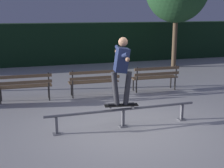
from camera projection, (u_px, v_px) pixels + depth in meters
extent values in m
plane|color=#ADAAA8|center=(124.00, 128.00, 7.08)|extent=(90.00, 90.00, 0.00)
cube|color=black|center=(63.00, 43.00, 15.75)|extent=(24.00, 1.20, 2.08)
cylinder|color=slate|center=(123.00, 109.00, 7.07)|extent=(3.65, 0.06, 0.06)
cube|color=slate|center=(56.00, 126.00, 6.67)|extent=(0.06, 0.06, 0.39)
cube|color=slate|center=(57.00, 134.00, 6.72)|extent=(0.18, 0.18, 0.01)
cube|color=slate|center=(123.00, 119.00, 7.12)|extent=(0.06, 0.06, 0.39)
cube|color=slate|center=(123.00, 126.00, 7.16)|extent=(0.18, 0.18, 0.01)
cube|color=slate|center=(182.00, 112.00, 7.57)|extent=(0.06, 0.06, 0.39)
cube|color=slate|center=(181.00, 119.00, 7.61)|extent=(0.18, 0.18, 0.01)
cube|color=black|center=(121.00, 105.00, 7.03)|extent=(0.80, 0.31, 0.02)
cube|color=black|center=(121.00, 105.00, 7.03)|extent=(0.78, 0.30, 0.00)
cube|color=#9E9EA3|center=(132.00, 105.00, 7.07)|extent=(0.07, 0.18, 0.02)
cube|color=#9E9EA3|center=(110.00, 106.00, 6.99)|extent=(0.07, 0.18, 0.02)
cylinder|color=beige|center=(133.00, 108.00, 7.00)|extent=(0.06, 0.04, 0.05)
cylinder|color=beige|center=(132.00, 106.00, 7.16)|extent=(0.06, 0.04, 0.05)
cylinder|color=beige|center=(110.00, 109.00, 6.93)|extent=(0.06, 0.04, 0.05)
cylinder|color=beige|center=(109.00, 107.00, 7.08)|extent=(0.06, 0.04, 0.05)
cube|color=black|center=(129.00, 104.00, 7.05)|extent=(0.27, 0.14, 0.03)
cube|color=black|center=(114.00, 105.00, 7.00)|extent=(0.27, 0.14, 0.03)
cylinder|color=#333338|center=(127.00, 88.00, 6.96)|extent=(0.22, 0.15, 0.79)
cylinder|color=#333338|center=(115.00, 89.00, 6.92)|extent=(0.22, 0.15, 0.79)
cube|color=#1E284C|center=(122.00, 60.00, 6.78)|extent=(0.38, 0.41, 0.57)
cylinder|color=#1E284C|center=(125.00, 55.00, 6.38)|extent=(0.17, 0.61, 0.21)
cylinder|color=#1E284C|center=(119.00, 51.00, 7.11)|extent=(0.17, 0.61, 0.21)
sphere|color=#A37556|center=(128.00, 59.00, 6.12)|extent=(0.09, 0.09, 0.09)
sphere|color=#A37556|center=(117.00, 51.00, 7.39)|extent=(0.09, 0.09, 0.09)
sphere|color=#A37556|center=(123.00, 42.00, 6.70)|extent=(0.21, 0.21, 0.21)
cube|color=#282623|center=(49.00, 91.00, 9.51)|extent=(0.04, 0.04, 0.44)
cube|color=#282623|center=(49.00, 94.00, 9.21)|extent=(0.04, 0.04, 0.44)
cube|color=#282623|center=(49.00, 80.00, 9.07)|extent=(0.04, 0.04, 0.44)
cube|color=#282623|center=(1.00, 94.00, 9.14)|extent=(0.04, 0.04, 0.44)
cube|color=#282623|center=(0.00, 97.00, 8.84)|extent=(0.04, 0.04, 0.44)
cube|color=brown|center=(25.00, 85.00, 9.25)|extent=(1.60, 0.14, 0.04)
cube|color=brown|center=(25.00, 86.00, 9.12)|extent=(1.60, 0.14, 0.04)
cube|color=brown|center=(25.00, 87.00, 8.99)|extent=(1.60, 0.14, 0.04)
cube|color=brown|center=(24.00, 82.00, 8.88)|extent=(1.60, 0.08, 0.09)
cube|color=brown|center=(24.00, 76.00, 8.84)|extent=(1.60, 0.08, 0.09)
cube|color=#282623|center=(113.00, 86.00, 10.13)|extent=(0.04, 0.04, 0.44)
cube|color=#282623|center=(116.00, 88.00, 9.83)|extent=(0.04, 0.04, 0.44)
cube|color=#282623|center=(116.00, 75.00, 9.69)|extent=(0.04, 0.04, 0.44)
cube|color=#282623|center=(71.00, 89.00, 9.76)|extent=(0.04, 0.04, 0.44)
cube|color=#282623|center=(73.00, 91.00, 9.46)|extent=(0.04, 0.04, 0.44)
cube|color=#282623|center=(72.00, 78.00, 9.32)|extent=(0.04, 0.04, 0.44)
cube|color=brown|center=(93.00, 81.00, 9.87)|extent=(1.60, 0.14, 0.04)
cube|color=brown|center=(94.00, 81.00, 9.74)|extent=(1.60, 0.14, 0.04)
cube|color=brown|center=(95.00, 82.00, 9.60)|extent=(1.60, 0.14, 0.04)
cube|color=brown|center=(95.00, 78.00, 9.50)|extent=(1.60, 0.08, 0.09)
cube|color=brown|center=(95.00, 72.00, 9.46)|extent=(1.60, 0.08, 0.09)
cube|color=#282623|center=(171.00, 82.00, 10.74)|extent=(0.04, 0.04, 0.44)
cube|color=#282623|center=(175.00, 84.00, 10.44)|extent=(0.04, 0.04, 0.44)
cube|color=#282623|center=(176.00, 72.00, 10.30)|extent=(0.04, 0.04, 0.44)
cube|color=#282623|center=(133.00, 84.00, 10.37)|extent=(0.04, 0.04, 0.44)
cube|color=#282623|center=(136.00, 87.00, 10.07)|extent=(0.04, 0.04, 0.44)
cube|color=#282623|center=(137.00, 74.00, 9.93)|extent=(0.04, 0.04, 0.44)
cube|color=brown|center=(153.00, 77.00, 10.48)|extent=(1.60, 0.14, 0.04)
cube|color=brown|center=(154.00, 77.00, 10.35)|extent=(1.60, 0.14, 0.04)
cube|color=brown|center=(156.00, 78.00, 10.22)|extent=(1.60, 0.14, 0.04)
cube|color=brown|center=(157.00, 74.00, 10.12)|extent=(1.60, 0.08, 0.09)
cube|color=brown|center=(157.00, 69.00, 10.08)|extent=(1.60, 0.08, 0.09)
cylinder|color=brown|center=(175.00, 41.00, 14.64)|extent=(0.22, 0.22, 2.49)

